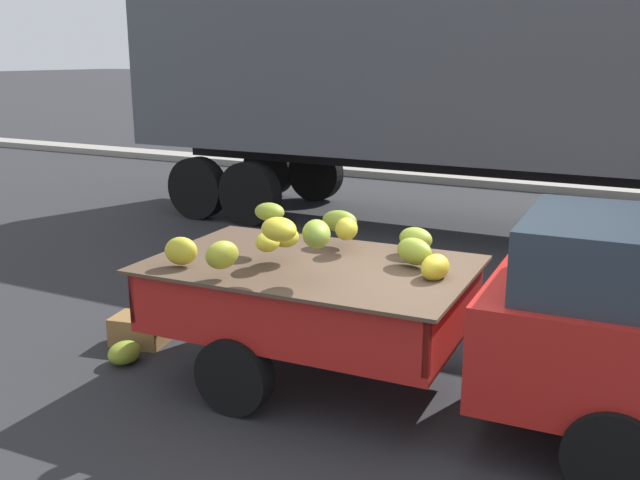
{
  "coord_description": "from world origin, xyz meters",
  "views": [
    {
      "loc": [
        1.41,
        -5.29,
        2.8
      ],
      "look_at": [
        -1.61,
        0.43,
        1.13
      ],
      "focal_mm": 40.27,
      "sensor_mm": 36.0,
      "label": 1
    }
  ],
  "objects": [
    {
      "name": "pickup_truck",
      "position": [
        0.48,
        -0.05,
        0.88
      ],
      "size": [
        4.84,
        1.97,
        1.7
      ],
      "rotation": [
        0.0,
        0.0,
        0.05
      ],
      "color": "#B21E19",
      "rests_on": "ground"
    },
    {
      "name": "ground",
      "position": [
        0.0,
        0.0,
        0.0
      ],
      "size": [
        220.0,
        220.0,
        0.0
      ],
      "primitive_type": "plane",
      "color": "#28282B"
    },
    {
      "name": "fallen_banana_bunch_near_tailgate",
      "position": [
        -3.11,
        -0.65,
        0.1
      ],
      "size": [
        0.3,
        0.36,
        0.21
      ],
      "primitive_type": "ellipsoid",
      "rotation": [
        0.0,
        0.0,
        1.64
      ],
      "color": "olive",
      "rests_on": "ground"
    },
    {
      "name": "produce_crate",
      "position": [
        -3.3,
        -0.22,
        0.14
      ],
      "size": [
        0.58,
        0.46,
        0.29
      ],
      "primitive_type": "cube",
      "rotation": [
        0.0,
        0.0,
        0.21
      ],
      "color": "olive",
      "rests_on": "ground"
    },
    {
      "name": "semi_trailer",
      "position": [
        -1.66,
        5.9,
        2.54
      ],
      "size": [
        12.02,
        2.72,
        3.95
      ],
      "rotation": [
        0.0,
        0.0,
        0.01
      ],
      "color": "#4C5156",
      "rests_on": "ground"
    },
    {
      "name": "curb_strip",
      "position": [
        0.0,
        10.36,
        0.08
      ],
      "size": [
        80.0,
        0.8,
        0.16
      ],
      "primitive_type": "cube",
      "color": "gray",
      "rests_on": "ground"
    }
  ]
}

